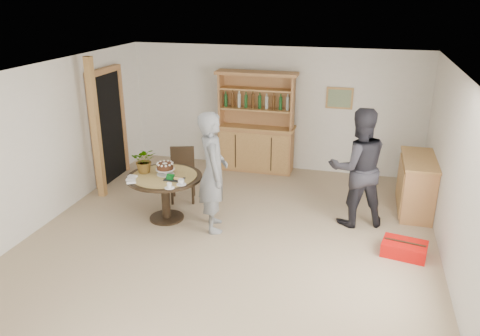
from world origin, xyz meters
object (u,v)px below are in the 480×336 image
hutch (256,138)px  adult_person (358,168)px  teen_boy (213,172)px  dining_chair (183,171)px  sideboard (416,185)px  red_suitcase (404,249)px  dining_table (165,185)px

hutch → adult_person: 2.86m
adult_person → teen_boy: bearing=0.0°
dining_chair → teen_boy: (0.87, -0.93, 0.40)m
sideboard → red_suitcase: sideboard is taller
hutch → red_suitcase: bearing=-45.0°
dining_table → teen_boy: bearing=-6.7°
hutch → red_suitcase: (2.80, -2.80, -0.59)m
dining_chair → teen_boy: 1.34m
sideboard → red_suitcase: bearing=-98.8°
dining_table → teen_boy: (0.85, -0.10, 0.33)m
red_suitcase → teen_boy: bearing=-171.4°
dining_table → dining_chair: dining_chair is taller
hutch → teen_boy: hutch is taller
dining_table → red_suitcase: size_ratio=1.81×
dining_table → teen_boy: 0.92m
dining_table → teen_boy: teen_boy is taller
red_suitcase → sideboard: bearing=91.8°
hutch → dining_table: 2.76m
sideboard → adult_person: size_ratio=0.67×
sideboard → dining_chair: (-3.96, -0.54, 0.06)m
teen_boy → red_suitcase: 2.97m
hutch → dining_table: (-0.90, -2.61, -0.08)m
dining_table → adult_person: adult_person is taller
hutch → dining_chair: 2.01m
hutch → red_suitcase: size_ratio=3.08×
teen_boy → adult_person: adult_person is taller
hutch → adult_person: bearing=-43.6°
dining_chair → adult_person: adult_person is taller
adult_person → dining_table: bearing=-7.1°
dining_chair → adult_person: size_ratio=0.50×
sideboard → teen_boy: (-3.09, -1.46, 0.47)m
dining_chair → red_suitcase: dining_chair is taller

